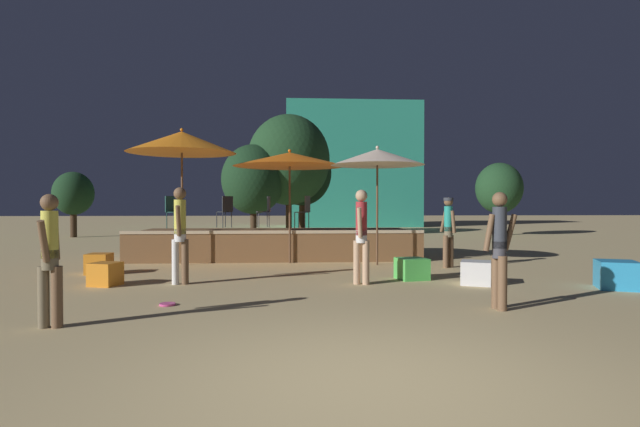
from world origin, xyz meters
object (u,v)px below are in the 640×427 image
at_px(patio_umbrella_0, 290,159).
at_px(cube_seat_2, 412,269).
at_px(person_1, 499,247).
at_px(bistro_chair_1, 305,209).
at_px(cube_seat_3, 99,264).
at_px(background_tree_2, 302,173).
at_px(background_tree_3, 289,160).
at_px(cube_seat_4, 105,274).
at_px(bistro_chair_2, 172,209).
at_px(cube_seat_0, 617,275).
at_px(person_2, 361,233).
at_px(cube_seat_1, 476,273).
at_px(person_4, 50,257).
at_px(background_tree_1, 499,188).
at_px(frisbee_disc, 167,304).
at_px(person_0, 180,231).
at_px(person_3, 448,229).
at_px(patio_umbrella_1, 377,157).
at_px(bistro_chair_3, 226,209).
at_px(background_tree_0, 73,194).
at_px(bistro_chair_0, 266,208).
at_px(background_tree_4, 253,179).
at_px(patio_umbrella_2, 182,142).

relative_size(patio_umbrella_0, cube_seat_2, 4.46).
height_order(person_1, bistro_chair_1, bistro_chair_1).
distance_m(cube_seat_2, cube_seat_3, 6.59).
height_order(background_tree_2, background_tree_3, background_tree_3).
relative_size(cube_seat_4, bistro_chair_2, 0.64).
xyz_separation_m(cube_seat_0, person_2, (-4.44, 0.76, 0.72)).
distance_m(cube_seat_1, bistro_chair_1, 5.69).
height_order(person_4, background_tree_3, background_tree_3).
xyz_separation_m(cube_seat_2, background_tree_1, (7.58, 13.52, 2.04)).
xyz_separation_m(cube_seat_4, frisbee_disc, (1.57, -1.89, -0.19)).
bearing_deg(person_0, bistro_chair_2, -78.51).
bearing_deg(person_2, person_0, -164.76).
bearing_deg(background_tree_3, bistro_chair_1, -87.25).
bearing_deg(person_3, frisbee_disc, -169.81).
height_order(patio_umbrella_1, bistro_chair_3, patio_umbrella_1).
xyz_separation_m(person_0, background_tree_0, (-7.68, 13.66, 0.96)).
bearing_deg(cube_seat_2, background_tree_0, 132.37).
height_order(cube_seat_4, background_tree_3, background_tree_3).
height_order(cube_seat_3, person_3, person_3).
distance_m(person_3, background_tree_2, 14.02).
bearing_deg(person_4, background_tree_3, -100.62).
xyz_separation_m(patio_umbrella_1, cube_seat_1, (1.31, -3.06, -2.42)).
xyz_separation_m(patio_umbrella_0, background_tree_2, (0.61, 12.37, 0.42)).
bearing_deg(cube_seat_0, person_4, -165.44).
bearing_deg(person_4, patio_umbrella_0, -115.29).
relative_size(cube_seat_3, background_tree_0, 0.16).
xyz_separation_m(cube_seat_4, bistro_chair_0, (2.69, 5.30, 1.15)).
xyz_separation_m(person_0, bistro_chair_0, (1.35, 5.24, 0.37)).
bearing_deg(background_tree_0, background_tree_4, -5.32).
relative_size(person_0, frisbee_disc, 7.84).
bearing_deg(patio_umbrella_0, person_0, -122.19).
distance_m(cube_seat_2, bistro_chair_2, 7.35).
bearing_deg(patio_umbrella_2, background_tree_3, 76.69).
relative_size(cube_seat_0, person_2, 0.46).
bearing_deg(cube_seat_4, person_0, 2.59).
bearing_deg(patio_umbrella_1, frisbee_disc, -130.26).
distance_m(person_1, background_tree_1, 17.89).
height_order(cube_seat_1, background_tree_2, background_tree_2).
bearing_deg(cube_seat_3, patio_umbrella_1, 11.09).
relative_size(cube_seat_3, background_tree_4, 0.11).
distance_m(cube_seat_2, person_1, 3.00).
relative_size(patio_umbrella_0, patio_umbrella_1, 0.99).
height_order(person_1, background_tree_2, background_tree_2).
bearing_deg(person_3, person_2, -162.12).
xyz_separation_m(background_tree_1, background_tree_4, (-11.62, -0.97, 0.34)).
xyz_separation_m(patio_umbrella_2, bistro_chair_1, (3.04, 1.38, -1.63)).
height_order(bistro_chair_1, bistro_chair_2, same).
xyz_separation_m(cube_seat_4, background_tree_3, (3.34, 13.91, 3.33)).
distance_m(patio_umbrella_2, bistro_chair_3, 2.75).
bearing_deg(cube_seat_4, patio_umbrella_1, 26.67).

